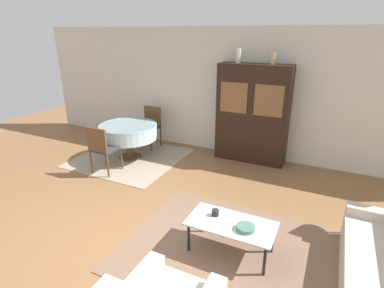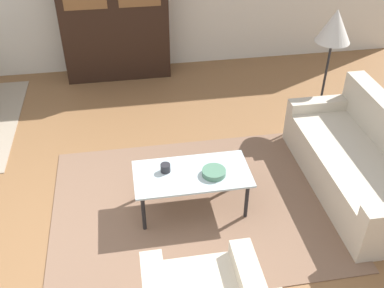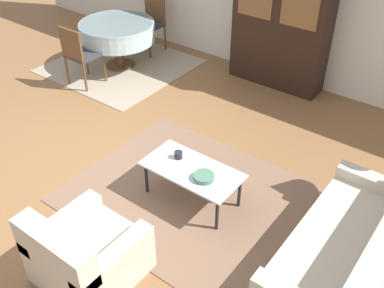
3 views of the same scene
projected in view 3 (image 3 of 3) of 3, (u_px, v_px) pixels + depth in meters
The scene contains 12 objects.
ground_plane at pixel (89, 176), 5.26m from camera, with size 14.00×14.00×0.00m, color brown.
area_rug at pixel (195, 199), 4.95m from camera, with size 2.71×2.08×0.01m.
dining_rug at pixel (120, 66), 7.59m from camera, with size 2.12×2.09×0.01m.
couch at pixel (349, 253), 3.98m from camera, with size 0.84×1.88×0.81m.
armchair at pixel (85, 256), 3.95m from camera, with size 0.82×0.83×0.78m.
coffee_table at pixel (192, 172), 4.73m from camera, with size 1.06×0.54×0.41m.
display_cabinet at pixel (282, 21), 6.54m from camera, with size 1.45×0.43×2.01m.
dining_table at pixel (117, 32), 7.24m from camera, with size 1.21×1.21×0.75m.
dining_chair_near at pixel (79, 52), 6.74m from camera, with size 0.44×0.44×0.94m.
dining_chair_far at pixel (151, 20), 7.80m from camera, with size 0.44×0.44×0.94m.
cup at pixel (178, 155), 4.84m from camera, with size 0.09×0.09×0.08m.
bowl at pixel (204, 177), 4.56m from camera, with size 0.22×0.22×0.05m.
Camera 3 is at (3.39, -2.48, 3.42)m, focal length 42.00 mm.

